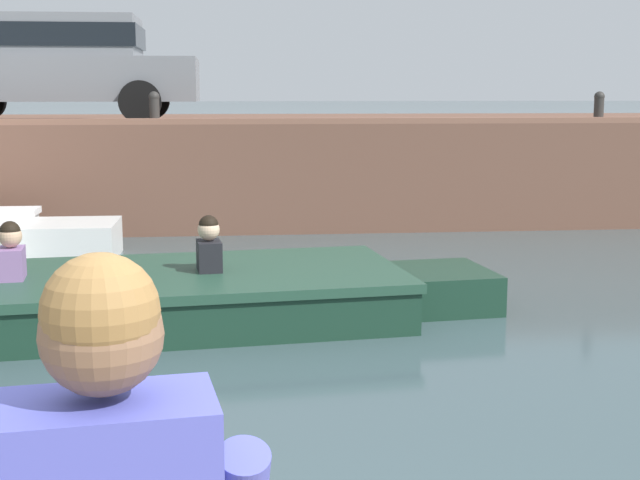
{
  "coord_description": "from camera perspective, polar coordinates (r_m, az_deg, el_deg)",
  "views": [
    {
      "loc": [
        -0.34,
        -1.82,
        1.96
      ],
      "look_at": [
        0.22,
        3.66,
        1.05
      ],
      "focal_mm": 50.0,
      "sensor_mm": 36.0,
      "label": 1
    }
  ],
  "objects": [
    {
      "name": "ground_plane",
      "position": [
        7.31,
        -3.01,
        -6.16
      ],
      "size": [
        400.0,
        400.0,
        0.0
      ],
      "primitive_type": "plane",
      "color": "#3D5156"
    },
    {
      "name": "far_quay_wall",
      "position": [
        15.31,
        -4.58,
        4.91
      ],
      "size": [
        60.0,
        6.0,
        1.53
      ],
      "primitive_type": "cube",
      "color": "brown",
      "rests_on": "ground"
    },
    {
      "name": "far_wall_coping",
      "position": [
        12.39,
        -4.32,
        7.6
      ],
      "size": [
        60.0,
        0.24,
        0.08
      ],
      "primitive_type": "cube",
      "color": "brown",
      "rests_on": "far_quay_wall"
    },
    {
      "name": "motorboat_passing",
      "position": [
        7.81,
        -10.63,
        -3.61
      ],
      "size": [
        5.8,
        2.42,
        0.92
      ],
      "color": "#193828",
      "rests_on": "ground"
    },
    {
      "name": "car_left_inner_grey",
      "position": [
        14.05,
        -16.23,
        10.76
      ],
      "size": [
        4.16,
        1.98,
        1.54
      ],
      "color": "slate",
      "rests_on": "far_quay_wall"
    },
    {
      "name": "mooring_bollard_mid",
      "position": [
        12.55,
        -10.56,
        8.4
      ],
      "size": [
        0.15,
        0.15,
        0.45
      ],
      "color": "#2D2B28",
      "rests_on": "far_quay_wall"
    },
    {
      "name": "mooring_bollard_east",
      "position": [
        13.6,
        17.42,
        8.2
      ],
      "size": [
        0.15,
        0.15,
        0.45
      ],
      "color": "#2D2B28",
      "rests_on": "far_quay_wall"
    }
  ]
}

